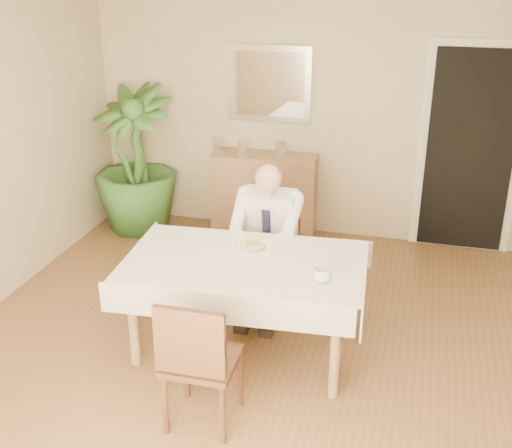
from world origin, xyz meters
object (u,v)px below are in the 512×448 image
(seated_man, at_px, (265,235))
(potted_palm, at_px, (135,160))
(chair_far, at_px, (273,245))
(sideboard, at_px, (264,194))
(chair_near, at_px, (197,358))
(coffee_mug, at_px, (322,275))
(dining_table, at_px, (245,271))

(seated_man, height_order, potted_palm, potted_palm)
(chair_far, bearing_deg, seated_man, -94.62)
(seated_man, height_order, sideboard, seated_man)
(chair_far, bearing_deg, chair_near, -96.10)
(potted_palm, bearing_deg, sideboard, 10.17)
(chair_far, height_order, potted_palm, potted_palm)
(chair_near, distance_m, coffee_mug, 0.99)
(dining_table, height_order, potted_palm, potted_palm)
(dining_table, relative_size, coffee_mug, 15.15)
(chair_far, height_order, sideboard, sideboard)
(chair_far, bearing_deg, sideboard, 102.77)
(seated_man, relative_size, coffee_mug, 10.58)
(seated_man, distance_m, coffee_mug, 0.97)
(seated_man, bearing_deg, potted_palm, 142.28)
(seated_man, height_order, coffee_mug, seated_man)
(coffee_mug, height_order, potted_palm, potted_palm)
(dining_table, distance_m, chair_far, 0.90)
(potted_palm, bearing_deg, dining_table, -48.09)
(coffee_mug, bearing_deg, chair_far, 118.88)
(chair_far, relative_size, potted_palm, 0.56)
(chair_far, height_order, chair_near, chair_near)
(chair_near, bearing_deg, chair_far, 87.97)
(coffee_mug, bearing_deg, dining_table, 163.36)
(dining_table, distance_m, coffee_mug, 0.62)
(sideboard, xyz_separation_m, potted_palm, (-1.33, -0.24, 0.34))
(dining_table, bearing_deg, sideboard, 96.67)
(chair_far, distance_m, potted_palm, 2.06)
(dining_table, distance_m, chair_near, 0.90)
(dining_table, xyz_separation_m, sideboard, (-0.41, 2.18, -0.24))
(chair_near, height_order, coffee_mug, chair_near)
(dining_table, xyz_separation_m, coffee_mug, (0.58, -0.17, 0.13))
(coffee_mug, bearing_deg, sideboard, 112.76)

